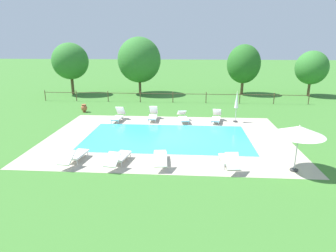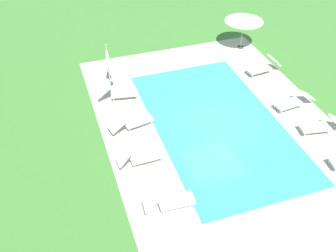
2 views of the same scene
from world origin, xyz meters
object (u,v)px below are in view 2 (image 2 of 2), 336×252
object	(u,v)px
patio_umbrella_open_foreground	(244,18)
sun_lounger_north_near_steps	(119,92)
sun_lounger_south_near_corner	(169,201)
sun_lounger_south_end	(322,126)
sun_lounger_north_end	(263,67)
sun_lounger_north_far	(132,122)
sun_lounger_south_far	(140,156)
sun_lounger_north_mid	(293,101)
patio_umbrella_closed_row_mid_west	(107,59)

from	to	relation	value
patio_umbrella_open_foreground	sun_lounger_north_near_steps	bearing A→B (deg)	109.16
sun_lounger_south_near_corner	sun_lounger_south_end	xyz separation A→B (m)	(1.87, -7.72, -0.03)
sun_lounger_north_end	sun_lounger_north_far	bearing A→B (deg)	106.16
sun_lounger_north_far	sun_lounger_south_end	bearing A→B (deg)	-110.53
sun_lounger_south_far	patio_umbrella_open_foreground	world-z (taller)	patio_umbrella_open_foreground
sun_lounger_north_near_steps	patio_umbrella_open_foreground	distance (m)	8.70
patio_umbrella_open_foreground	sun_lounger_south_near_corner	bearing A→B (deg)	141.73
sun_lounger_north_mid	sun_lounger_north_far	distance (m)	7.72
sun_lounger_north_far	sun_lounger_south_end	xyz separation A→B (m)	(-2.93, -7.83, 0.00)
sun_lounger_north_near_steps	sun_lounger_north_end	world-z (taller)	sun_lounger_north_end
sun_lounger_south_near_corner	patio_umbrella_closed_row_mid_west	bearing A→B (deg)	2.13
sun_lounger_north_end	patio_umbrella_closed_row_mid_west	bearing A→B (deg)	79.16
sun_lounger_south_near_corner	sun_lounger_north_mid	bearing A→B (deg)	-62.95
sun_lounger_north_mid	sun_lounger_south_end	size ratio (longest dim) A/B	0.99
sun_lounger_north_mid	sun_lounger_north_end	world-z (taller)	sun_lounger_north_end
sun_lounger_north_end	sun_lounger_south_end	xyz separation A→B (m)	(-5.21, 0.02, -0.02)
sun_lounger_north_mid	sun_lounger_south_end	world-z (taller)	sun_lounger_north_mid
sun_lounger_south_end	patio_umbrella_open_foreground	xyz separation A→B (m)	(8.15, -0.18, 1.54)
sun_lounger_north_far	sun_lounger_north_end	distance (m)	8.18
sun_lounger_north_end	patio_umbrella_open_foreground	size ratio (longest dim) A/B	0.89
sun_lounger_north_near_steps	sun_lounger_north_mid	size ratio (longest dim) A/B	0.97
patio_umbrella_open_foreground	sun_lounger_north_mid	bearing A→B (deg)	176.70
patio_umbrella_closed_row_mid_west	sun_lounger_north_far	bearing A→B (deg)	-176.87
sun_lounger_north_end	patio_umbrella_closed_row_mid_west	xyz separation A→B (m)	(1.54, 8.06, 1.14)
sun_lounger_north_near_steps	sun_lounger_north_end	size ratio (longest dim) A/B	1.03
sun_lounger_north_far	sun_lounger_north_near_steps	bearing A→B (deg)	1.64
sun_lounger_south_end	sun_lounger_south_near_corner	bearing A→B (deg)	103.65
sun_lounger_north_mid	patio_umbrella_open_foreground	world-z (taller)	patio_umbrella_open_foreground
sun_lounger_north_mid	sun_lounger_north_far	world-z (taller)	sun_lounger_north_mid
patio_umbrella_open_foreground	sun_lounger_south_end	bearing A→B (deg)	178.70
sun_lounger_north_far	patio_umbrella_closed_row_mid_west	distance (m)	4.00
sun_lounger_south_near_corner	sun_lounger_south_far	xyz separation A→B (m)	(2.54, 0.40, 0.00)
sun_lounger_north_end	sun_lounger_south_near_corner	distance (m)	10.49
sun_lounger_south_near_corner	patio_umbrella_open_foreground	bearing A→B (deg)	-38.27
sun_lounger_north_mid	sun_lounger_south_far	distance (m)	8.05
sun_lounger_south_near_corner	sun_lounger_north_end	bearing A→B (deg)	-47.55
sun_lounger_south_end	sun_lounger_north_mid	bearing A→B (deg)	4.93
sun_lounger_north_mid	sun_lounger_south_far	size ratio (longest dim) A/B	1.12
sun_lounger_south_far	sun_lounger_south_end	bearing A→B (deg)	-94.67
sun_lounger_north_mid	sun_lounger_south_near_corner	distance (m)	8.48
sun_lounger_south_near_corner	sun_lounger_south_far	size ratio (longest dim) A/B	1.02
sun_lounger_north_near_steps	sun_lounger_south_near_corner	bearing A→B (deg)	-178.56
sun_lounger_north_far	patio_umbrella_open_foreground	world-z (taller)	patio_umbrella_open_foreground
sun_lounger_south_far	sun_lounger_north_end	bearing A→B (deg)	-60.82
sun_lounger_south_end	patio_umbrella_closed_row_mid_west	distance (m)	10.57
sun_lounger_south_end	sun_lounger_north_far	bearing A→B (deg)	69.47
sun_lounger_north_near_steps	patio_umbrella_closed_row_mid_west	xyz separation A→B (m)	(1.42, 0.14, 1.14)
sun_lounger_north_end	patio_umbrella_open_foreground	bearing A→B (deg)	-3.17
sun_lounger_south_end	sun_lounger_north_near_steps	bearing A→B (deg)	55.96
sun_lounger_north_far	sun_lounger_south_far	distance (m)	2.29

